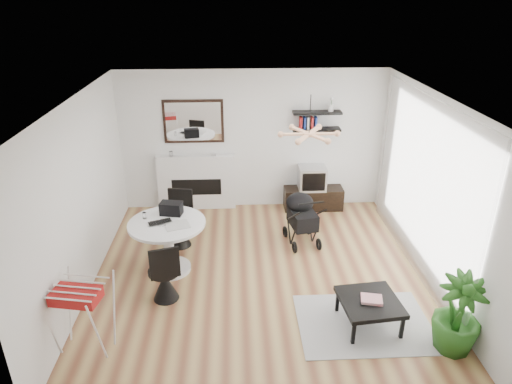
{
  "coord_description": "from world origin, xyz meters",
  "views": [
    {
      "loc": [
        -0.35,
        -5.81,
        4.04
      ],
      "look_at": [
        -0.04,
        0.4,
        1.23
      ],
      "focal_mm": 32.0,
      "sensor_mm": 36.0,
      "label": 1
    }
  ],
  "objects_px": {
    "stroller": "(301,220)",
    "potted_plant": "(458,314)",
    "fireplace": "(196,176)",
    "tv_console": "(313,198)",
    "drying_rack": "(83,316)",
    "crt_tv": "(312,178)",
    "dining_table": "(168,239)",
    "coffee_table": "(370,303)"
  },
  "relations": [
    {
      "from": "stroller",
      "to": "potted_plant",
      "type": "xyz_separation_m",
      "value": [
        1.48,
        -2.65,
        0.1
      ]
    },
    {
      "from": "fireplace",
      "to": "tv_console",
      "type": "distance_m",
      "value": 2.34
    },
    {
      "from": "drying_rack",
      "to": "stroller",
      "type": "height_order",
      "value": "stroller"
    },
    {
      "from": "crt_tv",
      "to": "stroller",
      "type": "bearing_deg",
      "value": -106.43
    },
    {
      "from": "tv_console",
      "to": "dining_table",
      "type": "xyz_separation_m",
      "value": [
        -2.56,
        -2.06,
        0.34
      ]
    },
    {
      "from": "dining_table",
      "to": "coffee_table",
      "type": "distance_m",
      "value": 3.06
    },
    {
      "from": "tv_console",
      "to": "crt_tv",
      "type": "xyz_separation_m",
      "value": [
        -0.05,
        -0.0,
        0.44
      ]
    },
    {
      "from": "dining_table",
      "to": "coffee_table",
      "type": "xyz_separation_m",
      "value": [
        2.72,
        -1.39,
        -0.21
      ]
    },
    {
      "from": "dining_table",
      "to": "potted_plant",
      "type": "distance_m",
      "value": 4.07
    },
    {
      "from": "coffee_table",
      "to": "potted_plant",
      "type": "height_order",
      "value": "potted_plant"
    },
    {
      "from": "fireplace",
      "to": "coffee_table",
      "type": "height_order",
      "value": "fireplace"
    },
    {
      "from": "stroller",
      "to": "coffee_table",
      "type": "distance_m",
      "value": 2.25
    },
    {
      "from": "fireplace",
      "to": "drying_rack",
      "type": "distance_m",
      "value": 4.0
    },
    {
      "from": "tv_console",
      "to": "drying_rack",
      "type": "distance_m",
      "value": 5.02
    },
    {
      "from": "fireplace",
      "to": "dining_table",
      "type": "xyz_separation_m",
      "value": [
        -0.28,
        -2.19,
        -0.13
      ]
    },
    {
      "from": "dining_table",
      "to": "potted_plant",
      "type": "bearing_deg",
      "value": -27.24
    },
    {
      "from": "dining_table",
      "to": "crt_tv",
      "type": "bearing_deg",
      "value": 39.26
    },
    {
      "from": "fireplace",
      "to": "stroller",
      "type": "distance_m",
      "value": 2.35
    },
    {
      "from": "potted_plant",
      "to": "coffee_table",
      "type": "bearing_deg",
      "value": 152.22
    },
    {
      "from": "crt_tv",
      "to": "drying_rack",
      "type": "height_order",
      "value": "drying_rack"
    },
    {
      "from": "tv_console",
      "to": "fireplace",
      "type": "bearing_deg",
      "value": 176.66
    },
    {
      "from": "tv_console",
      "to": "crt_tv",
      "type": "bearing_deg",
      "value": -176.07
    },
    {
      "from": "stroller",
      "to": "potted_plant",
      "type": "relative_size",
      "value": 0.93
    },
    {
      "from": "stroller",
      "to": "potted_plant",
      "type": "distance_m",
      "value": 3.04
    },
    {
      "from": "dining_table",
      "to": "stroller",
      "type": "bearing_deg",
      "value": 20.22
    },
    {
      "from": "dining_table",
      "to": "potted_plant",
      "type": "xyz_separation_m",
      "value": [
        3.62,
        -1.86,
        -0.04
      ]
    },
    {
      "from": "fireplace",
      "to": "tv_console",
      "type": "relative_size",
      "value": 1.89
    },
    {
      "from": "fireplace",
      "to": "dining_table",
      "type": "height_order",
      "value": "fireplace"
    },
    {
      "from": "tv_console",
      "to": "dining_table",
      "type": "relative_size",
      "value": 0.99
    },
    {
      "from": "stroller",
      "to": "fireplace",
      "type": "bearing_deg",
      "value": 132.49
    },
    {
      "from": "fireplace",
      "to": "stroller",
      "type": "height_order",
      "value": "fireplace"
    },
    {
      "from": "tv_console",
      "to": "stroller",
      "type": "height_order",
      "value": "stroller"
    },
    {
      "from": "drying_rack",
      "to": "potted_plant",
      "type": "bearing_deg",
      "value": 8.13
    },
    {
      "from": "dining_table",
      "to": "drying_rack",
      "type": "height_order",
      "value": "drying_rack"
    },
    {
      "from": "drying_rack",
      "to": "potted_plant",
      "type": "relative_size",
      "value": 0.9
    },
    {
      "from": "drying_rack",
      "to": "stroller",
      "type": "bearing_deg",
      "value": 50.55
    },
    {
      "from": "crt_tv",
      "to": "dining_table",
      "type": "bearing_deg",
      "value": -140.74
    },
    {
      "from": "dining_table",
      "to": "stroller",
      "type": "relative_size",
      "value": 1.21
    },
    {
      "from": "crt_tv",
      "to": "coffee_table",
      "type": "xyz_separation_m",
      "value": [
        0.2,
        -3.45,
        -0.31
      ]
    },
    {
      "from": "crt_tv",
      "to": "dining_table",
      "type": "height_order",
      "value": "crt_tv"
    },
    {
      "from": "potted_plant",
      "to": "stroller",
      "type": "bearing_deg",
      "value": 119.12
    },
    {
      "from": "tv_console",
      "to": "potted_plant",
      "type": "height_order",
      "value": "potted_plant"
    }
  ]
}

